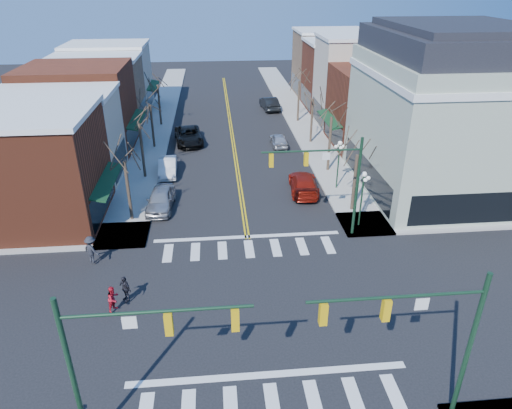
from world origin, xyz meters
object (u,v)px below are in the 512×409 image
object	(u,v)px
car_left_mid	(168,167)
pedestrian_red_b	(113,299)
car_right_near	(303,183)
car_left_far	(189,136)
car_right_far	(269,103)
pedestrian_dark_a	(125,288)
lamppost_corner	(363,190)
lamppost_midblock	(339,157)
car_left_near	(161,199)
pedestrian_dark_b	(91,250)
car_right_mid	(279,140)
victorian_corner	(446,112)

from	to	relation	value
car_left_mid	pedestrian_red_b	size ratio (longest dim) A/B	2.92
car_right_near	car_left_far	bearing A→B (deg)	-48.61
car_right_near	car_right_far	xyz separation A→B (m)	(0.29, 26.22, 0.07)
car_left_far	pedestrian_red_b	xyz separation A→B (m)	(-2.99, -27.67, 0.08)
car_left_mid	pedestrian_dark_a	size ratio (longest dim) A/B	2.83
lamppost_corner	lamppost_midblock	size ratio (longest dim) A/B	1.00
car_left_near	pedestrian_dark_a	world-z (taller)	pedestrian_dark_a
lamppost_corner	car_left_near	world-z (taller)	lamppost_corner
lamppost_corner	car_right_near	world-z (taller)	lamppost_corner
car_left_mid	pedestrian_dark_a	xyz separation A→B (m)	(-0.90, -18.29, 0.20)
pedestrian_red_b	pedestrian_dark_b	bearing A→B (deg)	53.40
car_right_mid	pedestrian_dark_a	bearing A→B (deg)	63.04
car_right_mid	car_right_far	world-z (taller)	car_right_far
car_left_mid	car_right_far	distance (m)	24.42
victorian_corner	lamppost_corner	size ratio (longest dim) A/B	3.29
car_right_near	car_left_near	bearing A→B (deg)	14.06
lamppost_midblock	pedestrian_dark_a	size ratio (longest dim) A/B	2.75
lamppost_corner	car_right_far	size ratio (longest dim) A/B	0.83
car_left_mid	car_right_near	bearing A→B (deg)	-25.29
car_right_mid	pedestrian_red_b	world-z (taller)	pedestrian_red_b
car_left_mid	car_right_mid	xyz separation A→B (m)	(11.20, 6.67, -0.06)
car_left_near	car_left_far	world-z (taller)	car_left_far
car_left_near	pedestrian_dark_b	bearing A→B (deg)	-111.85
pedestrian_red_b	pedestrian_dark_a	bearing A→B (deg)	-1.81
car_right_mid	car_right_far	bearing A→B (deg)	-94.08
lamppost_corner	car_right_near	distance (m)	7.21
lamppost_midblock	lamppost_corner	bearing A→B (deg)	-90.00
car_left_mid	car_right_mid	distance (m)	13.04
car_left_near	car_right_far	distance (m)	30.59
car_right_mid	pedestrian_red_b	xyz separation A→B (m)	(-12.59, -25.79, 0.24)
car_left_near	pedestrian_red_b	bearing A→B (deg)	-92.36
victorian_corner	car_left_far	world-z (taller)	victorian_corner
car_right_near	pedestrian_dark_b	xyz separation A→B (m)	(-15.27, -9.33, 0.28)
pedestrian_red_b	pedestrian_dark_b	size ratio (longest dim) A/B	0.83
lamppost_corner	car_left_mid	xyz separation A→B (m)	(-14.60, 11.14, -2.23)
car_right_far	car_left_far	bearing A→B (deg)	44.45
car_right_far	pedestrian_dark_b	distance (m)	38.81
car_left_mid	pedestrian_dark_a	bearing A→B (deg)	-95.22
car_left_near	car_left_far	xyz separation A→B (m)	(1.60, 15.42, 0.02)
car_right_far	pedestrian_dark_b	size ratio (longest dim) A/B	2.83
lamppost_corner	car_right_mid	distance (m)	18.27
car_left_far	car_right_near	distance (m)	16.82
car_left_near	car_left_far	size ratio (longest dim) A/B	0.80
lamppost_midblock	pedestrian_dark_a	xyz separation A→B (m)	(-15.50, -13.65, -2.03)
lamppost_corner	pedestrian_dark_a	xyz separation A→B (m)	(-15.50, -7.15, -2.03)
lamppost_midblock	car_left_near	world-z (taller)	lamppost_midblock
victorian_corner	car_left_far	xyz separation A→B (m)	(-21.30, 13.69, -5.83)
lamppost_corner	car_right_mid	xyz separation A→B (m)	(-3.40, 17.81, -2.29)
lamppost_midblock	car_right_mid	distance (m)	12.03
pedestrian_dark_b	car_left_far	bearing A→B (deg)	-67.04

